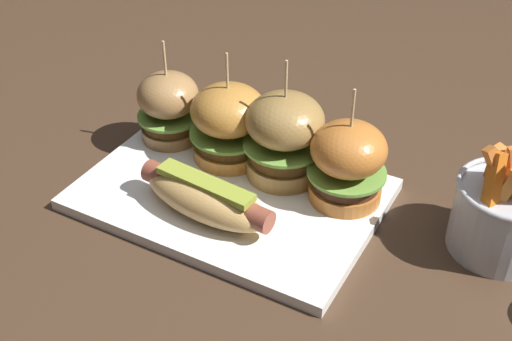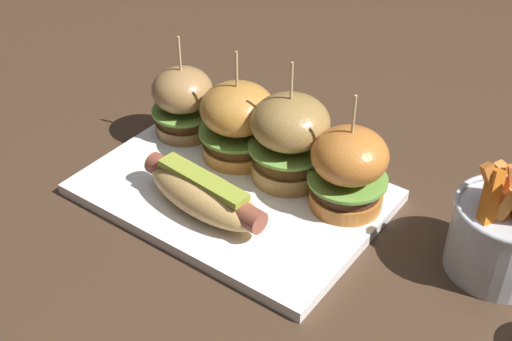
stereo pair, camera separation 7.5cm
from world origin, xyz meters
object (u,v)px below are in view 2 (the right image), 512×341
Objects in this scene: slider_center_right at (290,138)px; slider_far_right at (349,169)px; hot_dog at (204,194)px; slider_far_left at (183,101)px; slider_center_left at (238,121)px; platter_main at (233,192)px; fries_bucket at (504,234)px.

slider_center_right is 0.08m from slider_far_right.
slider_far_left is at bearing 138.26° from hot_dog.
slider_far_left is at bearing 178.07° from slider_far_right.
slider_far_right is (0.25, -0.01, 0.00)m from slider_far_left.
slider_center_right is (0.08, -0.00, 0.00)m from slider_center_left.
platter_main is 0.31m from fries_bucket.
slider_far_left is 0.17m from slider_center_right.
hot_dog is at bearing -41.74° from slider_far_left.
slider_far_right is 1.06× the size of fries_bucket.
hot_dog is at bearing -71.70° from slider_center_left.
fries_bucket is (0.29, 0.12, 0.01)m from hot_dog.
hot_dog is 0.32m from fries_bucket.
slider_center_right reaches higher than fries_bucket.
slider_far_right reaches higher than fries_bucket.
platter_main is 0.09m from slider_center_left.
slider_center_left is 0.94× the size of slider_center_right.
slider_center_left is 1.06× the size of fries_bucket.
slider_far_left is at bearing 179.29° from slider_center_left.
slider_far_left is at bearing -179.05° from fries_bucket.
slider_far_right reaches higher than hot_dog.
slider_center_left is 0.16m from slider_far_right.
hot_dog is 1.27× the size of fries_bucket.
platter_main is 2.57× the size of fries_bucket.
slider_center_left is at bearing -0.71° from slider_far_left.
fries_bucket reaches higher than platter_main.
platter_main is 0.15m from slider_far_left.
slider_center_right is at bearing 70.54° from hot_dog.
fries_bucket is (0.26, 0.01, -0.02)m from slider_center_right.
fries_bucket reaches higher than hot_dog.
slider_far_right is (0.12, 0.10, 0.03)m from hot_dog.
slider_center_left is at bearing 177.38° from slider_far_right.
slider_far_right is at bearing 23.09° from platter_main.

